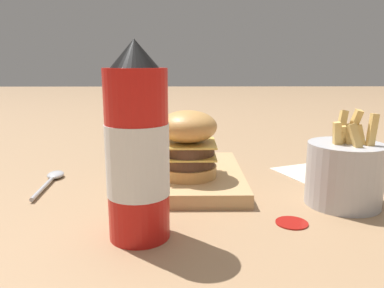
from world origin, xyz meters
name	(u,v)px	position (x,y,z in m)	size (l,w,h in m)	color
ground_plane	(182,181)	(0.00, 0.00, 0.00)	(6.00, 6.00, 0.00)	#9E7A56
serving_board	(192,176)	(-0.01, -0.02, 0.01)	(0.28, 0.19, 0.02)	tan
burger	(188,143)	(-0.05, -0.01, 0.08)	(0.10, 0.10, 0.12)	tan
ketchup_bottle	(137,151)	(-0.23, 0.05, 0.11)	(0.08, 0.08, 0.25)	red
fries_basket	(344,173)	(-0.12, -0.26, 0.05)	(0.12, 0.12, 0.15)	#B7B7BC
side_bowl	(142,144)	(0.23, 0.10, 0.02)	(0.16, 0.16, 0.04)	#384C66
spoon	(53,178)	(0.00, 0.25, 0.01)	(0.16, 0.03, 0.01)	#B2B2B7
ketchup_puddle	(292,222)	(-0.20, -0.16, 0.00)	(0.05, 0.05, 0.00)	#9E140F
parchment_square	(309,172)	(0.05, -0.26, 0.00)	(0.15, 0.15, 0.00)	beige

